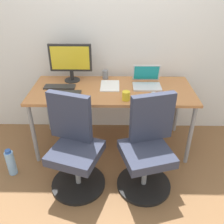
{
  "coord_description": "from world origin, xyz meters",
  "views": [
    {
      "loc": [
        0.04,
        -2.43,
        1.89
      ],
      "look_at": [
        0.0,
        -0.05,
        0.49
      ],
      "focal_mm": 38.99,
      "sensor_mm": 36.0,
      "label": 1
    }
  ],
  "objects_px": {
    "office_chair_left": "(74,148)",
    "water_bottle_on_floor": "(11,162)",
    "coffee_mug": "(126,96)",
    "office_chair_right": "(148,149)",
    "open_laptop": "(147,81)",
    "desktop_monitor": "(71,60)"
  },
  "relations": [
    {
      "from": "office_chair_left",
      "to": "water_bottle_on_floor",
      "type": "xyz_separation_m",
      "value": [
        -0.7,
        0.09,
        -0.28
      ]
    },
    {
      "from": "office_chair_left",
      "to": "coffee_mug",
      "type": "distance_m",
      "value": 0.72
    },
    {
      "from": "open_laptop",
      "to": "coffee_mug",
      "type": "distance_m",
      "value": 0.43
    },
    {
      "from": "desktop_monitor",
      "to": "open_laptop",
      "type": "height_order",
      "value": "desktop_monitor"
    },
    {
      "from": "office_chair_right",
      "to": "water_bottle_on_floor",
      "type": "relative_size",
      "value": 3.03
    },
    {
      "from": "water_bottle_on_floor",
      "to": "open_laptop",
      "type": "relative_size",
      "value": 1.0
    },
    {
      "from": "desktop_monitor",
      "to": "office_chair_left",
      "type": "bearing_deg",
      "value": -81.59
    },
    {
      "from": "desktop_monitor",
      "to": "open_laptop",
      "type": "distance_m",
      "value": 0.89
    },
    {
      "from": "open_laptop",
      "to": "office_chair_left",
      "type": "bearing_deg",
      "value": -135.76
    },
    {
      "from": "water_bottle_on_floor",
      "to": "open_laptop",
      "type": "xyz_separation_m",
      "value": [
        1.44,
        0.63,
        0.67
      ]
    },
    {
      "from": "water_bottle_on_floor",
      "to": "desktop_monitor",
      "type": "distance_m",
      "value": 1.28
    },
    {
      "from": "office_chair_right",
      "to": "water_bottle_on_floor",
      "type": "bearing_deg",
      "value": 176.3
    },
    {
      "from": "office_chair_right",
      "to": "coffee_mug",
      "type": "xyz_separation_m",
      "value": [
        -0.2,
        0.36,
        0.38
      ]
    },
    {
      "from": "office_chair_left",
      "to": "desktop_monitor",
      "type": "relative_size",
      "value": 1.96
    },
    {
      "from": "office_chair_right",
      "to": "office_chair_left",
      "type": "bearing_deg",
      "value": -179.94
    },
    {
      "from": "office_chair_right",
      "to": "coffee_mug",
      "type": "relative_size",
      "value": 10.22
    },
    {
      "from": "office_chair_left",
      "to": "water_bottle_on_floor",
      "type": "height_order",
      "value": "office_chair_left"
    },
    {
      "from": "office_chair_right",
      "to": "desktop_monitor",
      "type": "distance_m",
      "value": 1.31
    },
    {
      "from": "water_bottle_on_floor",
      "to": "office_chair_right",
      "type": "bearing_deg",
      "value": -3.7
    },
    {
      "from": "office_chair_left",
      "to": "open_laptop",
      "type": "relative_size",
      "value": 3.03
    },
    {
      "from": "desktop_monitor",
      "to": "office_chair_right",
      "type": "bearing_deg",
      "value": -45.64
    },
    {
      "from": "desktop_monitor",
      "to": "coffee_mug",
      "type": "xyz_separation_m",
      "value": [
        0.62,
        -0.48,
        -0.2
      ]
    }
  ]
}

